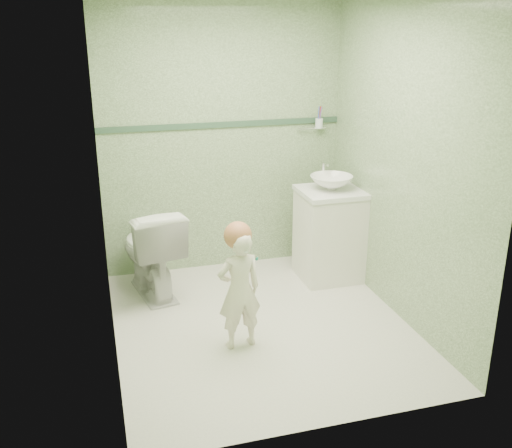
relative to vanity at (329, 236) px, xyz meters
name	(u,v)px	position (x,y,z in m)	size (l,w,h in m)	color
ground	(261,325)	(-0.84, -0.70, -0.40)	(2.50, 2.50, 0.00)	white
room_shell	(262,175)	(-0.84, -0.70, 0.80)	(2.50, 2.54, 2.40)	gray
trim_stripe	(222,125)	(-0.84, 0.54, 0.95)	(2.20, 0.02, 0.05)	#304E3A
vanity	(329,236)	(0.00, 0.00, 0.00)	(0.52, 0.50, 0.80)	white
counter	(331,192)	(0.00, 0.00, 0.41)	(0.54, 0.52, 0.04)	white
basin	(331,183)	(0.00, 0.00, 0.49)	(0.37, 0.37, 0.13)	white
faucet	(324,169)	(0.00, 0.19, 0.57)	(0.03, 0.13, 0.18)	silver
cup_holder	(318,123)	(0.05, 0.48, 0.93)	(0.26, 0.07, 0.21)	silver
toilet	(151,251)	(-1.58, 0.10, -0.01)	(0.44, 0.77, 0.79)	white
toddler	(239,290)	(-1.07, -0.94, 0.04)	(0.32, 0.21, 0.88)	white
hair_cap	(238,235)	(-1.07, -0.91, 0.44)	(0.19, 0.19, 0.19)	#B56E47
teal_toothbrush	(256,258)	(-0.98, -1.05, 0.32)	(0.11, 0.14, 0.08)	#117B6B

